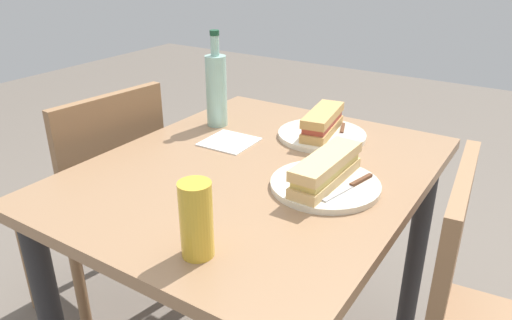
# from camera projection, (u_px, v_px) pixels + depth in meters

# --- Properties ---
(dining_table) EXTENTS (0.98, 0.80, 0.74)m
(dining_table) POSITION_uv_depth(u_px,v_px,m) (256.00, 210.00, 1.30)
(dining_table) COLOR #997251
(dining_table) RESTS_ON ground
(chair_near) EXTENTS (0.44, 0.44, 0.86)m
(chair_near) POSITION_uv_depth(u_px,v_px,m) (102.00, 195.00, 1.62)
(chair_near) COLOR #936B47
(chair_near) RESTS_ON ground
(plate_near) EXTENTS (0.26, 0.26, 0.01)m
(plate_near) POSITION_uv_depth(u_px,v_px,m) (325.00, 185.00, 1.14)
(plate_near) COLOR silver
(plate_near) RESTS_ON dining_table
(baguette_sandwich_near) EXTENTS (0.25, 0.07, 0.07)m
(baguette_sandwich_near) POSITION_uv_depth(u_px,v_px,m) (326.00, 169.00, 1.12)
(baguette_sandwich_near) COLOR #DBB77A
(baguette_sandwich_near) RESTS_ON plate_near
(knife_near) EXTENTS (0.18, 0.05, 0.01)m
(knife_near) POSITION_uv_depth(u_px,v_px,m) (351.00, 186.00, 1.11)
(knife_near) COLOR silver
(knife_near) RESTS_ON plate_near
(plate_far) EXTENTS (0.26, 0.26, 0.01)m
(plate_far) POSITION_uv_depth(u_px,v_px,m) (322.00, 135.00, 1.43)
(plate_far) COLOR silver
(plate_far) RESTS_ON dining_table
(baguette_sandwich_far) EXTENTS (0.22, 0.10, 0.07)m
(baguette_sandwich_far) POSITION_uv_depth(u_px,v_px,m) (323.00, 122.00, 1.41)
(baguette_sandwich_far) COLOR tan
(baguette_sandwich_far) RESTS_ON plate_far
(knife_far) EXTENTS (0.17, 0.07, 0.01)m
(knife_far) POSITION_uv_depth(u_px,v_px,m) (342.00, 133.00, 1.41)
(knife_far) COLOR silver
(knife_far) RESTS_ON plate_far
(water_bottle) EXTENTS (0.06, 0.06, 0.29)m
(water_bottle) POSITION_uv_depth(u_px,v_px,m) (216.00, 89.00, 1.48)
(water_bottle) COLOR #99C6B7
(water_bottle) RESTS_ON dining_table
(beer_glass) EXTENTS (0.06, 0.06, 0.15)m
(beer_glass) POSITION_uv_depth(u_px,v_px,m) (196.00, 220.00, 0.87)
(beer_glass) COLOR gold
(beer_glass) RESTS_ON dining_table
(paper_napkin) EXTENTS (0.14, 0.14, 0.00)m
(paper_napkin) POSITION_uv_depth(u_px,v_px,m) (229.00, 142.00, 1.40)
(paper_napkin) COLOR white
(paper_napkin) RESTS_ON dining_table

